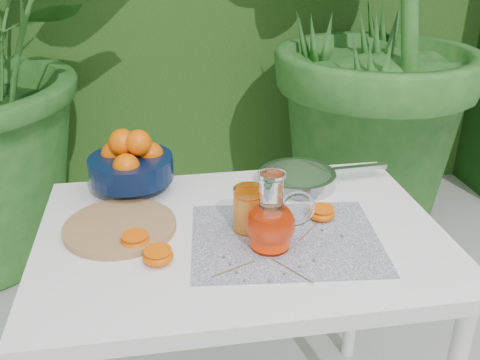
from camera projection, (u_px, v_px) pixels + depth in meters
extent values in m
imported|color=#235F20|center=(358.00, 15.00, 2.40)|extent=(3.02, 3.02, 2.14)
cube|color=white|center=(241.00, 237.00, 1.34)|extent=(1.00, 0.70, 0.04)
cylinder|color=white|center=(87.00, 301.00, 1.70)|extent=(0.04, 0.04, 0.71)
cylinder|color=white|center=(356.00, 274.00, 1.83)|extent=(0.04, 0.04, 0.71)
cube|color=#0B0F3F|center=(285.00, 239.00, 1.29)|extent=(0.48, 0.39, 0.00)
cylinder|color=#AA7B4C|center=(120.00, 227.00, 1.33)|extent=(0.34, 0.34, 0.02)
cylinder|color=black|center=(133.00, 184.00, 1.52)|extent=(0.10, 0.10, 0.04)
cylinder|color=black|center=(131.00, 168.00, 1.50)|extent=(0.27, 0.27, 0.07)
sphere|color=#DA6002|center=(114.00, 155.00, 1.51)|extent=(0.08, 0.08, 0.07)
sphere|color=#DA6002|center=(151.00, 155.00, 1.51)|extent=(0.08, 0.08, 0.07)
sphere|color=#DA6002|center=(126.00, 167.00, 1.44)|extent=(0.08, 0.08, 0.07)
sphere|color=#DA6002|center=(134.00, 150.00, 1.54)|extent=(0.08, 0.08, 0.07)
sphere|color=#DA6002|center=(122.00, 142.00, 1.47)|extent=(0.09, 0.09, 0.08)
sphere|color=#DA6002|center=(138.00, 143.00, 1.46)|extent=(0.08, 0.08, 0.07)
cylinder|color=white|center=(270.00, 245.00, 1.26)|extent=(0.09, 0.09, 0.01)
ellipsoid|color=white|center=(271.00, 224.00, 1.23)|extent=(0.12, 0.12, 0.11)
cylinder|color=white|center=(271.00, 191.00, 1.20)|extent=(0.05, 0.05, 0.07)
cylinder|color=white|center=(272.00, 175.00, 1.18)|extent=(0.06, 0.06, 0.01)
torus|color=white|center=(296.00, 209.00, 1.23)|extent=(0.09, 0.01, 0.09)
cylinder|color=red|center=(270.00, 229.00, 1.24)|extent=(0.09, 0.09, 0.08)
cylinder|color=white|center=(249.00, 209.00, 1.31)|extent=(0.08, 0.08, 0.11)
cylinder|color=orange|center=(249.00, 212.00, 1.31)|extent=(0.07, 0.07, 0.09)
cylinder|color=#DD6106|center=(249.00, 195.00, 1.29)|extent=(0.06, 0.06, 0.00)
cylinder|color=#ADAEB2|center=(297.00, 179.00, 1.55)|extent=(0.24, 0.24, 0.04)
cylinder|color=silver|center=(297.00, 174.00, 1.55)|extent=(0.21, 0.21, 0.01)
cube|color=#ADAEB2|center=(360.00, 168.00, 1.59)|extent=(0.17, 0.03, 0.01)
ellipsoid|color=#DA6002|center=(158.00, 256.00, 1.20)|extent=(0.09, 0.09, 0.03)
cylinder|color=#DD6106|center=(158.00, 250.00, 1.19)|extent=(0.08, 0.08, 0.00)
ellipsoid|color=#DA6002|center=(135.00, 241.00, 1.26)|extent=(0.09, 0.09, 0.03)
cylinder|color=#DD6106|center=(135.00, 235.00, 1.25)|extent=(0.08, 0.08, 0.00)
ellipsoid|color=#DA6002|center=(321.00, 214.00, 1.38)|extent=(0.09, 0.09, 0.03)
cylinder|color=#DD6106|center=(322.00, 208.00, 1.37)|extent=(0.08, 0.08, 0.00)
cylinder|color=brown|center=(292.00, 271.00, 1.17)|extent=(0.07, 0.10, 0.00)
sphere|color=#59743D|center=(270.00, 280.00, 1.13)|extent=(0.01, 0.01, 0.01)
sphere|color=#59743D|center=(285.00, 273.00, 1.15)|extent=(0.01, 0.01, 0.01)
sphere|color=#59743D|center=(300.00, 266.00, 1.18)|extent=(0.01, 0.01, 0.01)
sphere|color=#59743D|center=(314.00, 259.00, 1.20)|extent=(0.01, 0.01, 0.01)
cylinder|color=brown|center=(313.00, 228.00, 1.33)|extent=(0.10, 0.11, 0.00)
sphere|color=#59743D|center=(284.00, 218.00, 1.37)|extent=(0.01, 0.01, 0.01)
sphere|color=#59743D|center=(303.00, 224.00, 1.34)|extent=(0.01, 0.01, 0.01)
sphere|color=#59743D|center=(322.00, 229.00, 1.32)|extent=(0.01, 0.01, 0.01)
sphere|color=#59743D|center=(342.00, 235.00, 1.29)|extent=(0.01, 0.01, 0.01)
cylinder|color=brown|center=(234.00, 268.00, 1.17)|extent=(0.10, 0.05, 0.00)
sphere|color=#59743D|center=(244.00, 280.00, 1.13)|extent=(0.01, 0.01, 0.01)
sphere|color=#59743D|center=(237.00, 271.00, 1.16)|extent=(0.01, 0.01, 0.01)
sphere|color=#59743D|center=(230.00, 264.00, 1.19)|extent=(0.01, 0.01, 0.01)
sphere|color=#59743D|center=(224.00, 256.00, 1.21)|extent=(0.01, 0.01, 0.01)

